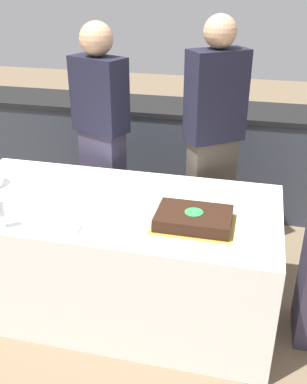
{
  "coord_description": "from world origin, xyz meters",
  "views": [
    {
      "loc": [
        0.79,
        -2.24,
        2.0
      ],
      "look_at": [
        0.26,
        0.0,
        0.85
      ],
      "focal_mm": 42.0,
      "sensor_mm": 36.0,
      "label": 1
    }
  ],
  "objects_px": {
    "person_standing_back": "(102,137)",
    "person_cutting_cake": "(213,143)",
    "cake": "(194,219)",
    "wine_glass": "(1,209)"
  },
  "relations": [
    {
      "from": "person_standing_back",
      "to": "person_cutting_cake",
      "type": "bearing_deg",
      "value": -156.71
    },
    {
      "from": "person_standing_back",
      "to": "cake",
      "type": "bearing_deg",
      "value": 157.55
    },
    {
      "from": "cake",
      "to": "wine_glass",
      "type": "relative_size",
      "value": 2.66
    },
    {
      "from": "cake",
      "to": "person_standing_back",
      "type": "relative_size",
      "value": 0.26
    },
    {
      "from": "wine_glass",
      "to": "person_cutting_cake",
      "type": "xyz_separation_m",
      "value": [
        0.99,
        1.11,
        0.06
      ]
    },
    {
      "from": "cake",
      "to": "wine_glass",
      "type": "height_order",
      "value": "wine_glass"
    },
    {
      "from": "person_cutting_cake",
      "to": "person_standing_back",
      "type": "distance_m",
      "value": 0.81
    },
    {
      "from": "person_cutting_cake",
      "to": "person_standing_back",
      "type": "height_order",
      "value": "person_cutting_cake"
    },
    {
      "from": "person_cutting_cake",
      "to": "person_standing_back",
      "type": "bearing_deg",
      "value": -36.43
    },
    {
      "from": "wine_glass",
      "to": "person_standing_back",
      "type": "height_order",
      "value": "person_standing_back"
    }
  ]
}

